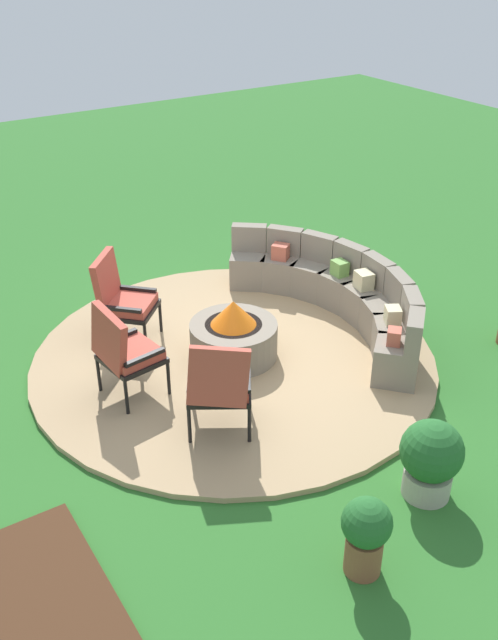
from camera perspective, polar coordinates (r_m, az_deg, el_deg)
ground_plane at (r=7.86m, az=-1.23°, el=-3.24°), size 24.00×24.00×0.00m
patio_circle at (r=7.85m, az=-1.23°, el=-3.05°), size 4.44×4.44×0.06m
mulch_bed_right at (r=5.62m, az=-19.04°, el=-21.86°), size 1.67×1.46×0.04m
fire_pit at (r=7.69m, az=-1.26°, el=-1.24°), size 0.96×0.96×0.68m
curved_stone_bench at (r=8.48m, az=7.29°, el=2.05°), size 3.33×1.23×0.78m
lounge_chair_front_left at (r=7.98m, az=-10.33°, el=1.82°), size 0.79×0.80×1.05m
lounge_chair_front_right at (r=7.01m, az=-10.13°, el=-2.39°), size 0.65×0.62×1.06m
lounge_chair_back_left at (r=6.46m, az=-2.43°, el=-5.11°), size 0.80×0.82×1.01m
potted_plant_0 at (r=5.43m, az=9.44°, el=-16.61°), size 0.38×0.38×0.68m
potted_plant_2 at (r=6.14m, az=14.50°, el=-10.73°), size 0.53×0.53×0.73m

